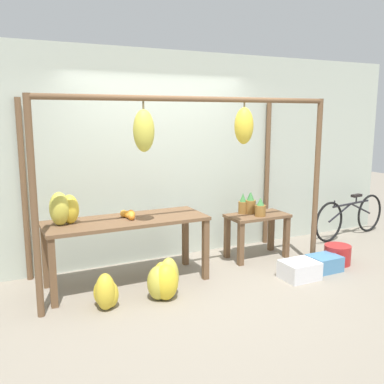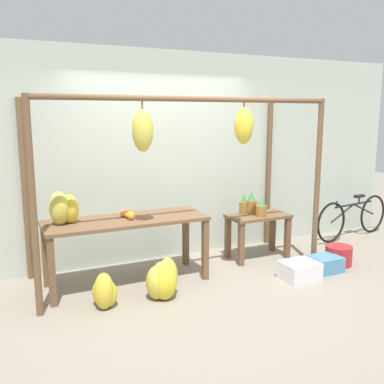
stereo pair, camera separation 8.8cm
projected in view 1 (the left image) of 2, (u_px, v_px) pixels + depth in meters
ground_plane at (204, 292)px, 4.82m from camera, size 20.00×20.00×0.00m
shop_wall_back at (159, 157)px, 5.75m from camera, size 8.00×0.08×2.80m
stall_awning at (187, 153)px, 4.92m from camera, size 3.52×1.21×2.16m
display_table_main at (127, 228)px, 4.94m from camera, size 1.87×0.67×0.78m
display_table_side at (257, 225)px, 5.90m from camera, size 0.85×0.45×0.61m
banana_pile_on_table at (64, 209)px, 4.65m from camera, size 0.40×0.31×0.37m
orange_pile at (129, 215)px, 4.95m from camera, size 0.16×0.26×0.09m
pineapple_cluster at (251, 205)px, 5.87m from camera, size 0.26×0.37×0.31m
banana_pile_ground_left at (106, 292)px, 4.39m from camera, size 0.30×0.37×0.39m
banana_pile_ground_right at (164, 281)px, 4.61m from camera, size 0.41×0.35×0.43m
fruit_crate_white at (299, 270)px, 5.18m from camera, size 0.43×0.35×0.22m
blue_bucket at (337, 255)px, 5.70m from camera, size 0.35×0.35×0.25m
parked_bicycle at (350, 216)px, 6.94m from camera, size 1.69×0.29×0.69m
fruit_crate_purple at (324, 263)px, 5.45m from camera, size 0.38×0.31×0.20m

